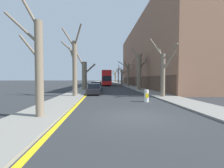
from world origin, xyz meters
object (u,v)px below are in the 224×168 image
object	(u,v)px
double_decker_bus	(106,77)
traffic_bollard	(146,96)
street_tree_left_2	(84,74)
street_tree_left_1	(74,64)
parked_car_0	(94,89)
street_tree_left_0	(37,62)
parked_car_1	(96,87)
street_tree_right_1	(139,70)
street_tree_right_4	(118,75)
street_tree_right_5	(115,76)
street_tree_right_0	(163,71)
parked_car_2	(97,85)
street_tree_right_2	(128,73)
street_tree_right_3	(122,76)

from	to	relation	value
double_decker_bus	traffic_bollard	world-z (taller)	double_decker_bus
street_tree_left_2	double_decker_bus	bearing A→B (deg)	76.35
street_tree_left_1	parked_car_0	distance (m)	4.51
street_tree_left_0	traffic_bollard	world-z (taller)	street_tree_left_0
parked_car_0	parked_car_1	size ratio (longest dim) A/B	1.07
parked_car_0	street_tree_right_1	bearing A→B (deg)	42.39
street_tree_right_4	street_tree_right_5	distance (m)	12.03
street_tree_right_0	street_tree_right_1	world-z (taller)	street_tree_right_1
street_tree_left_2	parked_car_2	distance (m)	5.80
street_tree_left_2	street_tree_right_2	world-z (taller)	street_tree_right_2
street_tree_left_2	parked_car_1	distance (m)	3.23
parked_car_0	traffic_bollard	size ratio (longest dim) A/B	4.00
street_tree_right_3	street_tree_right_2	bearing A→B (deg)	-89.42
street_tree_left_1	double_decker_bus	world-z (taller)	street_tree_left_1
street_tree_right_2	parked_car_2	bearing A→B (deg)	-136.11
double_decker_bus	parked_car_1	bearing A→B (deg)	-96.65
parked_car_2	traffic_bollard	size ratio (longest dim) A/B	3.62
street_tree_left_0	street_tree_left_2	bearing A→B (deg)	89.31
street_tree_right_5	double_decker_bus	bearing A→B (deg)	-99.94
street_tree_right_1	double_decker_bus	bearing A→B (deg)	107.94
parked_car_2	parked_car_1	bearing A→B (deg)	-90.00
street_tree_right_0	street_tree_right_4	distance (m)	46.95
street_tree_right_5	parked_car_0	xyz separation A→B (m)	(-7.52, -54.98, -2.55)
street_tree_left_2	street_tree_right_1	xyz separation A→B (m)	(9.96, 0.26, 0.83)
street_tree_left_2	parked_car_1	world-z (taller)	street_tree_left_2
street_tree_left_1	street_tree_right_1	world-z (taller)	street_tree_right_1
street_tree_right_0	parked_car_0	world-z (taller)	street_tree_right_0
parked_car_1	street_tree_left_2	bearing A→B (deg)	151.93
double_decker_bus	parked_car_2	size ratio (longest dim) A/B	3.06
parked_car_2	street_tree_right_2	bearing A→B (deg)	43.89
street_tree_left_2	parked_car_0	bearing A→B (deg)	-73.07
street_tree_right_2	parked_car_0	xyz separation A→B (m)	(-7.88, -19.42, -2.98)
street_tree_right_5	street_tree_right_4	bearing A→B (deg)	-88.66
street_tree_left_2	street_tree_right_1	bearing A→B (deg)	1.48
street_tree_left_1	street_tree_left_0	bearing A→B (deg)	-91.35
street_tree_right_5	parked_car_0	bearing A→B (deg)	-97.79
street_tree_right_1	street_tree_right_4	size ratio (longest dim) A/B	1.14
street_tree_left_0	street_tree_right_5	distance (m)	67.55
street_tree_right_1	street_tree_right_5	size ratio (longest dim) A/B	1.17
street_tree_right_0	street_tree_right_4	xyz separation A→B (m)	(0.05, 46.95, 0.61)
street_tree_right_0	street_tree_right_2	xyz separation A→B (m)	(0.13, 23.42, 0.77)
parked_car_1	street_tree_right_1	bearing A→B (deg)	9.97
street_tree_left_0	street_tree_right_2	size ratio (longest dim) A/B	0.88
street_tree_right_0	street_tree_right_1	size ratio (longest dim) A/B	0.82
street_tree_left_1	parked_car_1	distance (m)	9.14
street_tree_left_1	parked_car_1	xyz separation A→B (m)	(2.11, 8.38, -2.99)
double_decker_bus	parked_car_2	distance (m)	13.10
traffic_bollard	street_tree_left_0	bearing A→B (deg)	-146.43
street_tree_right_0	traffic_bollard	xyz separation A→B (m)	(-2.74, -2.99, -2.33)
traffic_bollard	street_tree_right_3	bearing A→B (deg)	85.86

